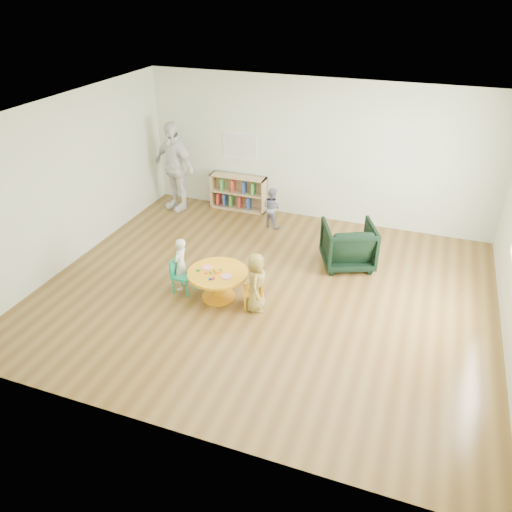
# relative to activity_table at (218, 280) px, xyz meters

# --- Properties ---
(room) EXTENTS (7.10, 7.00, 2.80)m
(room) POSITION_rel_activity_table_xyz_m (0.65, 0.42, 1.57)
(room) COLOR brown
(room) RESTS_ON ground
(activity_table) EXTENTS (0.93, 0.93, 0.51)m
(activity_table) POSITION_rel_activity_table_xyz_m (0.00, 0.00, 0.00)
(activity_table) COLOR #F7A614
(activity_table) RESTS_ON ground
(kid_chair_left) EXTENTS (0.32, 0.32, 0.57)m
(kid_chair_left) POSITION_rel_activity_table_xyz_m (-0.63, -0.02, -0.01)
(kid_chair_left) COLOR #1C9F6E
(kid_chair_left) RESTS_ON ground
(kid_chair_right) EXTENTS (0.39, 0.39, 0.56)m
(kid_chair_right) POSITION_rel_activity_table_xyz_m (0.63, -0.02, -0.02)
(kid_chair_right) COLOR #F7A614
(kid_chair_right) RESTS_ON ground
(bookshelf) EXTENTS (1.20, 0.30, 0.75)m
(bookshelf) POSITION_rel_activity_table_xyz_m (-0.97, 3.27, 0.04)
(bookshelf) COLOR tan
(bookshelf) RESTS_ON ground
(alphabet_poster) EXTENTS (0.74, 0.01, 0.54)m
(alphabet_poster) POSITION_rel_activity_table_xyz_m (-0.96, 3.40, 1.03)
(alphabet_poster) COLOR white
(alphabet_poster) RESTS_ON ground
(armchair) EXTENTS (1.11, 1.12, 0.78)m
(armchair) POSITION_rel_activity_table_xyz_m (1.69, 1.69, 0.07)
(armchair) COLOR black
(armchair) RESTS_ON ground
(child_left) EXTENTS (0.22, 0.33, 0.89)m
(child_left) POSITION_rel_activity_table_xyz_m (-0.66, 0.04, 0.12)
(child_left) COLOR silver
(child_left) RESTS_ON ground
(child_right) EXTENTS (0.39, 0.51, 0.94)m
(child_right) POSITION_rel_activity_table_xyz_m (0.65, -0.08, 0.15)
(child_right) COLOR yellow
(child_right) RESTS_ON ground
(toddler) EXTENTS (0.47, 0.42, 0.82)m
(toddler) POSITION_rel_activity_table_xyz_m (-0.02, 2.68, 0.09)
(toddler) COLOR #1B2444
(toddler) RESTS_ON ground
(adult_caretaker) EXTENTS (1.19, 0.80, 1.87)m
(adult_caretaker) POSITION_rel_activity_table_xyz_m (-2.23, 2.85, 0.61)
(adult_caretaker) COLOR white
(adult_caretaker) RESTS_ON ground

